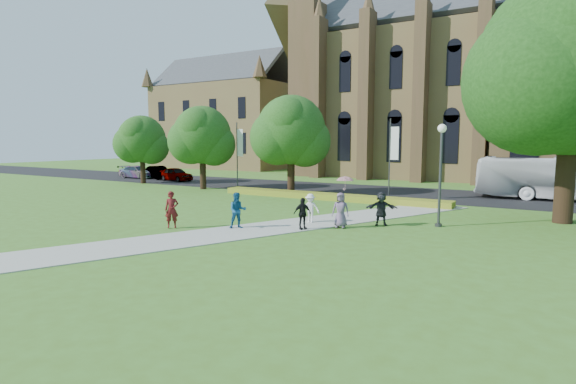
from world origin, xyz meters
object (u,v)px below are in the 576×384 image
Objects in this scene: car_1 at (159,172)px; car_2 at (138,172)px; streetlamp at (441,163)px; car_0 at (176,174)px; tour_coach at (562,178)px; large_tree at (573,64)px; pedestrian_0 at (172,210)px.

car_2 is (-2.98, -0.41, -0.03)m from car_1.
car_2 is at bearing 161.32° from streetlamp.
car_2 is at bearing 95.53° from car_0.
streetlamp is 0.45× the size of tour_coach.
tour_coach is 42.48m from car_2.
tour_coach is 36.10m from car_0.
tour_coach reaches higher than car_0.
large_tree is 37.57m from car_0.
car_1 is at bearing -85.74° from car_2.
tour_coach is at bearing 90.08° from large_tree.
large_tree is at bearing -104.16° from car_2.
streetlamp is 13.81m from pedestrian_0.
car_0 is (-30.49, 12.14, -2.54)m from streetlamp.
streetlamp is 2.83× the size of pedestrian_0.
tour_coach reaches higher than car_1.
tour_coach is 2.63× the size of car_1.
car_1 is at bearing 86.38° from car_0.
pedestrian_0 is at bearing -144.93° from large_tree.
car_2 is 32.31m from pedestrian_0.
car_0 is at bearing -96.49° from car_2.
car_0 is 2.33× the size of pedestrian_0.
large_tree is 21.97m from pedestrian_0.
streetlamp reaches higher than car_1.
streetlamp is 0.40× the size of large_tree.
car_1 is at bearing 168.00° from large_tree.
large_tree is at bearing -93.48° from car_0.
large_tree reaches higher than car_1.
pedestrian_0 is at bearing -131.45° from car_2.
tour_coach is at bearing -77.04° from car_0.
car_0 is (-35.99, 7.64, -7.61)m from large_tree.
tour_coach reaches higher than pedestrian_0.
pedestrian_0 is (19.06, -19.53, 0.21)m from car_0.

